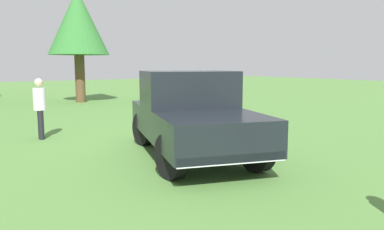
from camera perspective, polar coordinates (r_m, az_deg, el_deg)
ground_plane at (r=8.85m, az=-1.93°, el=-5.24°), size 80.00×80.00×0.00m
pickup_truck at (r=8.17m, az=-0.23°, el=0.43°), size 4.92×3.21×1.82m
person_bystander at (r=10.77m, az=-21.83°, el=1.35°), size 0.36×0.36×1.60m
tree_far_center at (r=20.80m, az=-16.71°, el=13.05°), size 3.07×3.07×5.76m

